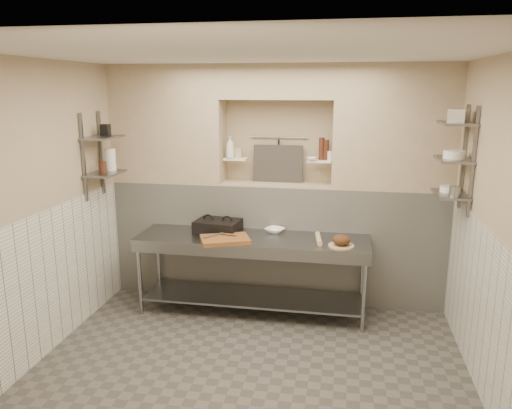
% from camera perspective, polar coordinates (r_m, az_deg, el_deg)
% --- Properties ---
extents(floor, '(4.00, 3.90, 0.10)m').
position_cam_1_polar(floor, '(4.88, -0.80, -18.75)').
color(floor, '#524E49').
rests_on(floor, ground).
extents(ceiling, '(4.00, 3.90, 0.10)m').
position_cam_1_polar(ceiling, '(4.15, -0.93, 17.57)').
color(ceiling, silver).
rests_on(ceiling, ground).
extents(wall_left, '(0.10, 3.90, 2.80)m').
position_cam_1_polar(wall_left, '(5.09, -24.14, -0.84)').
color(wall_left, tan).
rests_on(wall_left, ground).
extents(wall_right, '(0.10, 3.90, 2.80)m').
position_cam_1_polar(wall_right, '(4.40, 26.39, -3.15)').
color(wall_right, tan).
rests_on(wall_right, ground).
extents(wall_back, '(4.00, 0.10, 2.80)m').
position_cam_1_polar(wall_back, '(6.22, 2.69, 2.69)').
color(wall_back, tan).
rests_on(wall_back, ground).
extents(wall_front, '(4.00, 0.10, 2.80)m').
position_cam_1_polar(wall_front, '(2.49, -10.05, -14.15)').
color(wall_front, tan).
rests_on(wall_front, ground).
extents(backwall_lower, '(4.00, 0.40, 1.40)m').
position_cam_1_polar(backwall_lower, '(6.15, 2.31, -4.15)').
color(backwall_lower, silver).
rests_on(backwall_lower, floor).
extents(alcove_sill, '(1.30, 0.40, 0.02)m').
position_cam_1_polar(alcove_sill, '(5.97, 2.37, 2.36)').
color(alcove_sill, tan).
rests_on(alcove_sill, backwall_lower).
extents(backwall_pillar_left, '(1.35, 0.40, 1.40)m').
position_cam_1_polar(backwall_pillar_left, '(6.20, -9.93, 9.01)').
color(backwall_pillar_left, tan).
rests_on(backwall_pillar_left, backwall_lower).
extents(backwall_pillar_right, '(1.35, 0.40, 1.40)m').
position_cam_1_polar(backwall_pillar_right, '(5.85, 15.54, 8.48)').
color(backwall_pillar_right, tan).
rests_on(backwall_pillar_right, backwall_lower).
extents(backwall_header, '(1.30, 0.40, 0.40)m').
position_cam_1_polar(backwall_header, '(5.87, 2.49, 13.85)').
color(backwall_header, tan).
rests_on(backwall_header, backwall_lower).
extents(wainscot_left, '(0.02, 3.90, 1.40)m').
position_cam_1_polar(wainscot_left, '(5.26, -22.87, -8.29)').
color(wainscot_left, silver).
rests_on(wainscot_left, floor).
extents(wainscot_right, '(0.02, 3.90, 1.40)m').
position_cam_1_polar(wainscot_right, '(4.61, 24.76, -11.51)').
color(wainscot_right, silver).
rests_on(wainscot_right, floor).
extents(alcove_shelf_left, '(0.28, 0.16, 0.02)m').
position_cam_1_polar(alcove_shelf_left, '(6.01, -2.34, 5.23)').
color(alcove_shelf_left, white).
rests_on(alcove_shelf_left, backwall_lower).
extents(alcove_shelf_right, '(0.28, 0.16, 0.02)m').
position_cam_1_polar(alcove_shelf_right, '(5.88, 7.25, 4.95)').
color(alcove_shelf_right, white).
rests_on(alcove_shelf_right, backwall_lower).
extents(utensil_rail, '(0.70, 0.02, 0.02)m').
position_cam_1_polar(utensil_rail, '(6.06, 2.64, 7.67)').
color(utensil_rail, gray).
rests_on(utensil_rail, wall_back).
extents(hanging_steel, '(0.02, 0.02, 0.30)m').
position_cam_1_polar(hanging_steel, '(6.06, 2.60, 6.06)').
color(hanging_steel, black).
rests_on(hanging_steel, utensil_rail).
extents(splash_panel, '(0.60, 0.08, 0.45)m').
position_cam_1_polar(splash_panel, '(6.03, 2.52, 4.68)').
color(splash_panel, '#383330').
rests_on(splash_panel, alcove_sill).
extents(shelf_rail_left_a, '(0.03, 0.03, 0.95)m').
position_cam_1_polar(shelf_rail_left_a, '(6.04, -17.28, 5.64)').
color(shelf_rail_left_a, slate).
rests_on(shelf_rail_left_a, wall_left).
extents(shelf_rail_left_b, '(0.03, 0.03, 0.95)m').
position_cam_1_polar(shelf_rail_left_b, '(5.69, -19.12, 5.07)').
color(shelf_rail_left_b, slate).
rests_on(shelf_rail_left_b, wall_left).
extents(wall_shelf_left_lower, '(0.30, 0.50, 0.02)m').
position_cam_1_polar(wall_shelf_left_lower, '(5.83, -16.86, 3.42)').
color(wall_shelf_left_lower, slate).
rests_on(wall_shelf_left_lower, wall_left).
extents(wall_shelf_left_upper, '(0.30, 0.50, 0.03)m').
position_cam_1_polar(wall_shelf_left_upper, '(5.78, -17.13, 7.33)').
color(wall_shelf_left_upper, slate).
rests_on(wall_shelf_left_upper, wall_left).
extents(shelf_rail_right_a, '(0.03, 0.03, 1.05)m').
position_cam_1_polar(shelf_rail_right_a, '(5.48, 22.62, 5.03)').
color(shelf_rail_right_a, slate).
rests_on(shelf_rail_right_a, wall_right).
extents(shelf_rail_right_b, '(0.03, 0.03, 1.05)m').
position_cam_1_polar(shelf_rail_right_b, '(5.10, 23.54, 4.40)').
color(shelf_rail_right_b, slate).
rests_on(shelf_rail_right_b, wall_right).
extents(wall_shelf_right_lower, '(0.30, 0.50, 0.02)m').
position_cam_1_polar(wall_shelf_right_lower, '(5.32, 21.31, 1.09)').
color(wall_shelf_right_lower, slate).
rests_on(wall_shelf_right_lower, wall_right).
extents(wall_shelf_right_mid, '(0.30, 0.50, 0.02)m').
position_cam_1_polar(wall_shelf_right_mid, '(5.26, 21.63, 4.81)').
color(wall_shelf_right_mid, slate).
rests_on(wall_shelf_right_mid, wall_right).
extents(wall_shelf_right_upper, '(0.30, 0.50, 0.03)m').
position_cam_1_polar(wall_shelf_right_upper, '(5.23, 21.96, 8.61)').
color(wall_shelf_right_upper, slate).
rests_on(wall_shelf_right_upper, wall_right).
extents(prep_table, '(2.60, 0.70, 0.90)m').
position_cam_1_polar(prep_table, '(5.67, -0.46, -6.29)').
color(prep_table, gray).
rests_on(prep_table, floor).
extents(panini_press, '(0.54, 0.42, 0.14)m').
position_cam_1_polar(panini_press, '(5.81, -4.39, -2.46)').
color(panini_press, black).
rests_on(panini_press, prep_table).
extents(cutting_board, '(0.61, 0.53, 0.05)m').
position_cam_1_polar(cutting_board, '(5.45, -3.56, -4.01)').
color(cutting_board, brown).
rests_on(cutting_board, prep_table).
extents(knife_blade, '(0.24, 0.08, 0.01)m').
position_cam_1_polar(knife_blade, '(5.52, -3.39, -3.52)').
color(knife_blade, gray).
rests_on(knife_blade, cutting_board).
extents(tongs, '(0.17, 0.23, 0.02)m').
position_cam_1_polar(tongs, '(5.49, -4.93, -3.53)').
color(tongs, gray).
rests_on(tongs, cutting_board).
extents(mixing_bowl, '(0.28, 0.28, 0.05)m').
position_cam_1_polar(mixing_bowl, '(5.78, 2.15, -2.96)').
color(mixing_bowl, white).
rests_on(mixing_bowl, prep_table).
extents(rolling_pin, '(0.10, 0.39, 0.06)m').
position_cam_1_polar(rolling_pin, '(5.49, 7.18, -3.89)').
color(rolling_pin, '#D6B487').
rests_on(rolling_pin, prep_table).
extents(bread_board, '(0.27, 0.27, 0.02)m').
position_cam_1_polar(bread_board, '(5.36, 9.70, -4.66)').
color(bread_board, '#D6B487').
rests_on(bread_board, prep_table).
extents(bread_loaf, '(0.19, 0.19, 0.11)m').
position_cam_1_polar(bread_loaf, '(5.34, 9.73, -4.00)').
color(bread_loaf, '#4C2D19').
rests_on(bread_loaf, bread_board).
extents(bottle_soap, '(0.13, 0.13, 0.26)m').
position_cam_1_polar(bottle_soap, '(5.96, -2.97, 6.53)').
color(bottle_soap, white).
rests_on(bottle_soap, alcove_shelf_left).
extents(jar_alcove, '(0.08, 0.08, 0.12)m').
position_cam_1_polar(jar_alcove, '(6.02, -1.98, 5.93)').
color(jar_alcove, tan).
rests_on(jar_alcove, alcove_shelf_left).
extents(bowl_alcove, '(0.13, 0.13, 0.04)m').
position_cam_1_polar(bowl_alcove, '(5.82, 6.37, 5.21)').
color(bowl_alcove, white).
rests_on(bowl_alcove, alcove_shelf_right).
extents(condiment_a, '(0.06, 0.06, 0.24)m').
position_cam_1_polar(condiment_a, '(5.87, 8.04, 6.20)').
color(condiment_a, '#3F1E14').
rests_on(condiment_a, alcove_shelf_right).
extents(condiment_b, '(0.06, 0.06, 0.26)m').
position_cam_1_polar(condiment_b, '(5.88, 7.51, 6.34)').
color(condiment_b, '#3F1E14').
rests_on(condiment_b, alcove_shelf_right).
extents(condiment_c, '(0.06, 0.06, 0.11)m').
position_cam_1_polar(condiment_c, '(5.85, 8.47, 5.52)').
color(condiment_c, white).
rests_on(condiment_c, alcove_shelf_right).
extents(jug_left, '(0.13, 0.13, 0.25)m').
position_cam_1_polar(jug_left, '(5.94, -16.33, 4.97)').
color(jug_left, white).
rests_on(jug_left, wall_shelf_left_lower).
extents(jar_left, '(0.09, 0.09, 0.13)m').
position_cam_1_polar(jar_left, '(5.78, -17.11, 4.11)').
color(jar_left, '#3F1E14').
rests_on(jar_left, wall_shelf_left_lower).
extents(box_left_upper, '(0.09, 0.09, 0.13)m').
position_cam_1_polar(box_left_upper, '(5.84, -16.82, 8.16)').
color(box_left_upper, black).
rests_on(box_left_upper, wall_shelf_left_upper).
extents(bowl_right, '(0.18, 0.18, 0.05)m').
position_cam_1_polar(bowl_right, '(5.38, 21.21, 1.66)').
color(bowl_right, white).
rests_on(bowl_right, wall_shelf_right_lower).
extents(canister_right, '(0.10, 0.10, 0.10)m').
position_cam_1_polar(canister_right, '(5.13, 21.74, 1.38)').
color(canister_right, gray).
rests_on(canister_right, wall_shelf_right_lower).
extents(bowl_right_mid, '(0.21, 0.21, 0.08)m').
position_cam_1_polar(bowl_right_mid, '(5.24, 21.71, 5.34)').
color(bowl_right_mid, white).
rests_on(bowl_right_mid, wall_shelf_right_mid).
extents(basket_right, '(0.22, 0.24, 0.12)m').
position_cam_1_polar(basket_right, '(5.19, 22.10, 9.40)').
color(basket_right, gray).
rests_on(basket_right, wall_shelf_right_upper).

